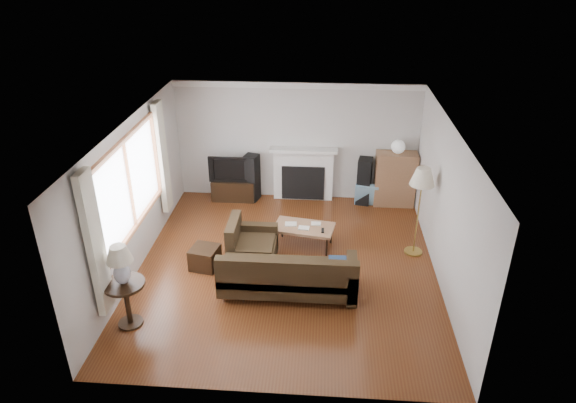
# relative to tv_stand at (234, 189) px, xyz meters

# --- Properties ---
(room) EXTENTS (5.10, 5.60, 2.54)m
(room) POSITION_rel_tv_stand_xyz_m (1.33, -2.50, 1.02)
(room) COLOR #582B13
(room) RESTS_ON ground
(window) EXTENTS (0.12, 2.74, 1.54)m
(window) POSITION_rel_tv_stand_xyz_m (-1.12, -2.70, 1.32)
(window) COLOR brown
(window) RESTS_ON room
(curtain_near) EXTENTS (0.10, 0.35, 2.10)m
(curtain_near) POSITION_rel_tv_stand_xyz_m (-1.07, -4.22, 1.17)
(curtain_near) COLOR silver
(curtain_near) RESTS_ON room
(curtain_far) EXTENTS (0.10, 0.35, 2.10)m
(curtain_far) POSITION_rel_tv_stand_xyz_m (-1.07, -1.18, 1.17)
(curtain_far) COLOR silver
(curtain_far) RESTS_ON room
(fireplace) EXTENTS (1.40, 0.26, 1.15)m
(fireplace) POSITION_rel_tv_stand_xyz_m (1.48, 0.14, 0.35)
(fireplace) COLOR white
(fireplace) RESTS_ON room
(tv_stand) EXTENTS (0.91, 0.41, 0.45)m
(tv_stand) POSITION_rel_tv_stand_xyz_m (0.00, 0.00, 0.00)
(tv_stand) COLOR black
(tv_stand) RESTS_ON ground
(television) EXTENTS (0.97, 0.13, 0.56)m
(television) POSITION_rel_tv_stand_xyz_m (0.00, 0.00, 0.51)
(television) COLOR black
(television) RESTS_ON tv_stand
(speaker_left) EXTENTS (0.36, 0.40, 1.00)m
(speaker_left) POSITION_rel_tv_stand_xyz_m (0.39, 0.02, 0.28)
(speaker_left) COLOR black
(speaker_left) RESTS_ON ground
(speaker_right) EXTENTS (0.33, 0.38, 1.00)m
(speaker_right) POSITION_rel_tv_stand_xyz_m (2.75, 0.03, 0.27)
(speaker_right) COLOR black
(speaker_right) RESTS_ON ground
(bookshelf) EXTENTS (0.83, 0.40, 1.14)m
(bookshelf) POSITION_rel_tv_stand_xyz_m (3.38, 0.02, 0.35)
(bookshelf) COLOR #885E3F
(bookshelf) RESTS_ON ground
(globe_lamp) EXTENTS (0.28, 0.28, 0.28)m
(globe_lamp) POSITION_rel_tv_stand_xyz_m (3.38, 0.02, 1.06)
(globe_lamp) COLOR white
(globe_lamp) RESTS_ON bookshelf
(sectional_sofa) EXTENTS (2.31, 1.69, 0.75)m
(sectional_sofa) POSITION_rel_tv_stand_xyz_m (1.40, -3.19, 0.15)
(sectional_sofa) COLOR black
(sectional_sofa) RESTS_ON ground
(coffee_table) EXTENTS (1.14, 0.75, 0.41)m
(coffee_table) POSITION_rel_tv_stand_xyz_m (1.58, -1.80, -0.02)
(coffee_table) COLOR #936646
(coffee_table) RESTS_ON ground
(footstool) EXTENTS (0.52, 0.52, 0.37)m
(footstool) POSITION_rel_tv_stand_xyz_m (-0.06, -2.60, -0.04)
(footstool) COLOR black
(footstool) RESTS_ON ground
(floor_lamp) EXTENTS (0.43, 0.43, 1.63)m
(floor_lamp) POSITION_rel_tv_stand_xyz_m (3.55, -1.87, 0.59)
(floor_lamp) COLOR #AD8E3C
(floor_lamp) RESTS_ON ground
(side_table) EXTENTS (0.58, 0.58, 0.72)m
(side_table) POSITION_rel_tv_stand_xyz_m (-0.82, -4.12, 0.13)
(side_table) COLOR black
(side_table) RESTS_ON ground
(table_lamp) EXTENTS (0.37, 0.37, 0.59)m
(table_lamp) POSITION_rel_tv_stand_xyz_m (-0.82, -4.12, 0.79)
(table_lamp) COLOR silver
(table_lamp) RESTS_ON side_table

